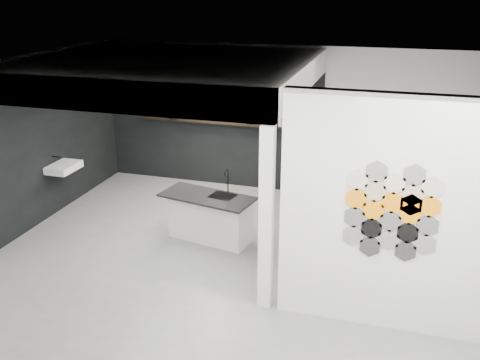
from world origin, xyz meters
The scene contains 17 objects.
floor centered at (0.00, 0.00, -0.01)m, with size 7.00×6.00×0.01m, color slate.
partition_panel centered at (2.23, -1.00, 1.40)m, with size 2.45×0.15×2.80m, color silver.
bay_clad_back centered at (-1.30, 2.97, 1.18)m, with size 4.40×0.04×2.35m, color black.
bay_clad_left centered at (-3.47, 1.00, 1.18)m, with size 0.04×4.00×2.35m, color black.
bulkhead centered at (-1.30, 1.00, 2.55)m, with size 4.40×4.00×0.40m, color silver.
corner_column centered at (0.82, -1.00, 1.18)m, with size 0.16×0.16×2.35m, color silver.
fascia_beam centered at (-1.30, -0.92, 2.55)m, with size 4.40×0.16×0.40m, color silver.
wall_basin centered at (-3.24, 0.80, 0.85)m, with size 0.40×0.60×0.12m, color silver.
display_shelf centered at (-1.20, 2.87, 1.30)m, with size 3.00×0.15×0.04m, color black.
kitchen_island centered at (-0.47, 0.52, 0.40)m, with size 1.55×0.91×1.17m.
stockpot centered at (-2.02, 2.87, 1.41)m, with size 0.23×0.23×0.19m, color black.
kettle centered at (-0.48, 2.87, 1.39)m, with size 0.17×0.17×0.14m, color black.
glass_bowl centered at (0.15, 2.87, 1.37)m, with size 0.14×0.14×0.10m, color gray.
glass_vase centered at (0.15, 2.87, 1.38)m, with size 0.09×0.09×0.12m, color gray.
bottle_dark centered at (-1.24, 2.87, 1.39)m, with size 0.06×0.06×0.15m, color black.
utensil_cup centered at (-1.77, 2.87, 1.37)m, with size 0.08×0.08×0.10m, color black.
hex_tile_cluster centered at (2.26, -1.09, 1.50)m, with size 1.04×0.02×1.16m.
Camera 1 is at (2.20, -6.70, 3.88)m, focal length 40.00 mm.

